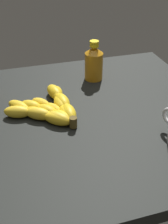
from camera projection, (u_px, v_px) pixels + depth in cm
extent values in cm
cube|color=black|center=(84.00, 118.00, 77.63)|extent=(79.59, 69.87, 3.82)
ellipsoid|color=yellow|center=(69.00, 113.00, 73.41)|extent=(3.91, 7.67, 3.71)
ellipsoid|color=yellow|center=(62.00, 101.00, 78.05)|extent=(4.71, 8.01, 3.71)
ellipsoid|color=yellow|center=(55.00, 92.00, 82.47)|extent=(5.46, 8.26, 3.71)
ellipsoid|color=yellow|center=(67.00, 114.00, 73.18)|extent=(4.61, 7.70, 3.35)
ellipsoid|color=yellow|center=(60.00, 103.00, 77.55)|extent=(3.57, 7.31, 3.35)
ellipsoid|color=yellow|center=(57.00, 93.00, 82.14)|extent=(4.20, 7.56, 3.35)
ellipsoid|color=yellow|center=(65.00, 116.00, 72.72)|extent=(4.90, 6.83, 2.81)
ellipsoid|color=yellow|center=(54.00, 109.00, 75.71)|extent=(5.66, 6.78, 2.81)
ellipsoid|color=yellow|center=(41.00, 103.00, 78.18)|extent=(6.25, 6.51, 2.81)
ellipsoid|color=yellow|center=(62.00, 117.00, 72.04)|extent=(6.58, 7.29, 3.38)
ellipsoid|color=yellow|center=(47.00, 111.00, 74.45)|extent=(6.98, 7.06, 3.38)
ellipsoid|color=yellow|center=(31.00, 106.00, 76.33)|extent=(7.24, 6.70, 3.38)
ellipsoid|color=yellow|center=(58.00, 118.00, 71.59)|extent=(7.85, 7.59, 3.41)
ellipsoid|color=yellow|center=(38.00, 114.00, 73.30)|extent=(8.21, 6.73, 3.41)
ellipsoid|color=yellow|center=(17.00, 112.00, 74.00)|extent=(8.20, 5.58, 3.41)
ellipsoid|color=yellow|center=(57.00, 119.00, 71.40)|extent=(8.27, 7.42, 3.26)
ellipsoid|color=yellow|center=(37.00, 113.00, 73.56)|extent=(7.99, 7.82, 3.26)
ellipsoid|color=yellow|center=(19.00, 107.00, 76.20)|extent=(7.64, 8.14, 3.26)
cylinder|color=brown|center=(73.00, 122.00, 69.89)|extent=(2.00, 2.00, 3.00)
cylinder|color=orange|center=(94.00, 66.00, 90.93)|extent=(6.13, 6.13, 9.33)
cone|color=orange|center=(94.00, 50.00, 87.63)|extent=(6.13, 6.13, 2.21)
cylinder|color=yellow|center=(94.00, 44.00, 86.43)|extent=(2.94, 2.94, 1.97)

